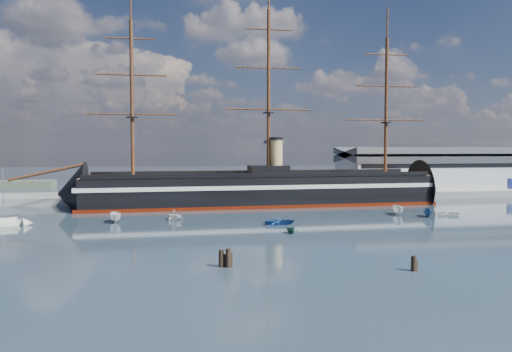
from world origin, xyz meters
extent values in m
plane|color=#202B32|center=(0.00, 40.00, 0.00)|extent=(600.00, 600.00, 0.00)
cube|color=slate|center=(10.00, 76.00, 0.00)|extent=(180.00, 18.00, 2.00)
cube|color=#B7BABC|center=(58.00, 80.00, 7.00)|extent=(62.00, 20.00, 10.00)
cube|color=#3F4247|center=(58.00, 80.00, 12.60)|extent=(63.00, 21.00, 2.00)
cube|color=silver|center=(3.00, 73.00, 9.00)|extent=(4.00, 4.00, 14.00)
cube|color=#3F4247|center=(3.00, 73.00, 16.50)|extent=(5.00, 5.00, 1.00)
cube|color=black|center=(-3.20, 60.00, 4.00)|extent=(88.50, 19.05, 7.00)
cube|color=silver|center=(-3.20, 60.00, 5.20)|extent=(90.51, 19.36, 1.00)
cube|color=#521102|center=(-3.20, 60.00, 0.35)|extent=(90.51, 19.32, 0.90)
cone|color=black|center=(-49.70, 60.00, 3.70)|extent=(14.54, 16.16, 15.68)
cone|color=black|center=(43.30, 60.00, 3.70)|extent=(11.54, 16.05, 15.68)
cube|color=brown|center=(-3.20, 60.00, 7.60)|extent=(88.46, 17.77, 0.40)
cube|color=black|center=(-1.20, 60.00, 9.00)|extent=(10.20, 6.34, 2.50)
cylinder|color=tan|center=(0.80, 60.00, 12.50)|extent=(3.20, 3.20, 9.00)
cylinder|color=#381E0F|center=(-55.20, 60.00, 9.00)|extent=(17.77, 1.32, 4.43)
cylinder|color=#381E0F|center=(-35.20, 60.00, 26.80)|extent=(0.90, 0.90, 38.00)
cylinder|color=#381E0F|center=(-1.20, 60.00, 28.80)|extent=(0.90, 0.90, 42.00)
cylinder|color=#381E0F|center=(30.80, 60.00, 25.80)|extent=(0.90, 0.90, 36.00)
cube|color=beige|center=(-56.86, 34.75, 0.45)|extent=(7.04, 4.51, 0.91)
cube|color=beige|center=(-56.86, 34.75, 1.18)|extent=(3.90, 2.76, 0.73)
cylinder|color=#B2B2B7|center=(-57.32, 34.75, 5.89)|extent=(0.15, 0.15, 9.97)
imported|color=white|center=(-36.95, 35.68, 0.00)|extent=(6.67, 3.20, 2.57)
imported|color=navy|center=(-5.36, 27.63, 0.00)|extent=(1.69, 3.73, 1.70)
imported|color=silver|center=(23.52, 36.79, 0.00)|extent=(6.78, 4.06, 2.55)
imported|color=silver|center=(-25.40, 37.14, 0.00)|extent=(6.74, 6.17, 2.35)
imported|color=white|center=(33.87, 33.92, 0.00)|extent=(2.18, 3.15, 1.37)
imported|color=navy|center=(28.27, 32.58, 0.00)|extent=(5.71, 3.58, 2.14)
imported|color=#1A4F38|center=(-5.71, 17.63, 0.00)|extent=(5.07, 2.73, 1.77)
cylinder|color=black|center=(-19.25, -5.13, 0.00)|extent=(0.64, 0.64, 3.05)
cylinder|color=black|center=(2.49, -10.78, 0.00)|extent=(0.64, 0.64, 2.54)
cylinder|color=black|center=(-20.06, -4.72, 0.00)|extent=(0.64, 0.64, 2.83)
camera|label=1|loc=(-26.27, -65.77, 14.77)|focal=35.00mm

